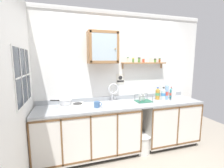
% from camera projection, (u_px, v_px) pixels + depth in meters
% --- Properties ---
extents(floor, '(6.07, 6.07, 0.00)m').
position_uv_depth(floor, '(131.00, 163.00, 2.64)').
color(floor, '#9E9384').
rests_on(floor, ground).
extents(back_wall, '(3.67, 0.07, 2.61)m').
position_uv_depth(back_wall, '(117.00, 80.00, 3.13)').
color(back_wall, white).
rests_on(back_wall, ground).
extents(side_wall_left, '(0.05, 3.50, 2.61)m').
position_uv_depth(side_wall_left, '(13.00, 96.00, 1.76)').
color(side_wall_left, white).
rests_on(side_wall_left, ground).
extents(lower_cabinet_run, '(1.76, 0.63, 0.89)m').
position_uv_depth(lower_cabinet_run, '(88.00, 133.00, 2.76)').
color(lower_cabinet_run, black).
rests_on(lower_cabinet_run, ground).
extents(lower_cabinet_run_right, '(1.10, 0.63, 0.89)m').
position_uv_depth(lower_cabinet_run_right, '(167.00, 122.00, 3.22)').
color(lower_cabinet_run_right, black).
rests_on(lower_cabinet_run_right, ground).
extents(countertop, '(3.03, 0.65, 0.03)m').
position_uv_depth(countertop, '(123.00, 104.00, 2.87)').
color(countertop, '#9EA3A8').
rests_on(countertop, lower_cabinet_run).
extents(backsplash, '(3.03, 0.02, 0.08)m').
position_uv_depth(backsplash, '(118.00, 98.00, 3.15)').
color(backsplash, '#9EA3A8').
rests_on(backsplash, countertop).
extents(sink, '(0.53, 0.47, 0.48)m').
position_uv_depth(sink, '(115.00, 104.00, 2.87)').
color(sink, silver).
rests_on(sink, countertop).
extents(hot_plate_stove, '(0.40, 0.27, 0.07)m').
position_uv_depth(hot_plate_stove, '(72.00, 106.00, 2.59)').
color(hot_plate_stove, silver).
rests_on(hot_plate_stove, countertop).
extents(saucepan, '(0.34, 0.20, 0.08)m').
position_uv_depth(saucepan, '(65.00, 102.00, 2.57)').
color(saucepan, silver).
rests_on(saucepan, hot_plate_stove).
extents(bottle_water_blue_0, '(0.07, 0.07, 0.32)m').
position_uv_depth(bottle_water_blue_0, '(167.00, 92.00, 3.17)').
color(bottle_water_blue_0, '#8CB7E0').
rests_on(bottle_water_blue_0, countertop).
extents(bottle_opaque_white_1, '(0.08, 0.08, 0.33)m').
position_uv_depth(bottle_opaque_white_1, '(174.00, 93.00, 3.06)').
color(bottle_opaque_white_1, white).
rests_on(bottle_opaque_white_1, countertop).
extents(bottle_juice_amber_2, '(0.09, 0.09, 0.25)m').
position_uv_depth(bottle_juice_amber_2, '(158.00, 94.00, 3.17)').
color(bottle_juice_amber_2, gold).
rests_on(bottle_juice_amber_2, countertop).
extents(bottle_water_clear_3, '(0.09, 0.09, 0.26)m').
position_uv_depth(bottle_water_clear_3, '(163.00, 94.00, 3.11)').
color(bottle_water_clear_3, silver).
rests_on(bottle_water_clear_3, countertop).
extents(bottle_detergent_teal_4, '(0.08, 0.08, 0.24)m').
position_uv_depth(bottle_detergent_teal_4, '(172.00, 93.00, 3.25)').
color(bottle_detergent_teal_4, teal).
rests_on(bottle_detergent_teal_4, countertop).
extents(dish_rack, '(0.29, 0.22, 0.16)m').
position_uv_depth(dish_rack, '(143.00, 100.00, 3.01)').
color(dish_rack, '#26664C').
rests_on(dish_rack, countertop).
extents(mug, '(0.13, 0.10, 0.10)m').
position_uv_depth(mug, '(97.00, 104.00, 2.64)').
color(mug, '#3F6699').
rests_on(mug, countertop).
extents(wall_cabinet, '(0.53, 0.30, 0.56)m').
position_uv_depth(wall_cabinet, '(103.00, 48.00, 2.79)').
color(wall_cabinet, '#996B42').
extents(spice_shelf, '(0.93, 0.14, 0.23)m').
position_uv_depth(spice_shelf, '(144.00, 62.00, 3.14)').
color(spice_shelf, '#996B42').
extents(warning_sign, '(0.17, 0.01, 0.20)m').
position_uv_depth(warning_sign, '(120.00, 79.00, 3.12)').
color(warning_sign, silver).
extents(window, '(0.03, 0.78, 0.76)m').
position_uv_depth(window, '(23.00, 76.00, 2.08)').
color(window, '#262D38').
extents(trash_bin, '(0.31, 0.31, 0.34)m').
position_uv_depth(trash_bin, '(142.00, 143.00, 2.92)').
color(trash_bin, silver).
rests_on(trash_bin, ground).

